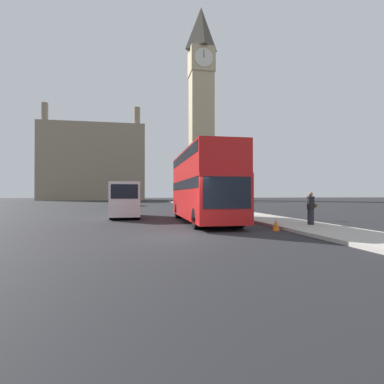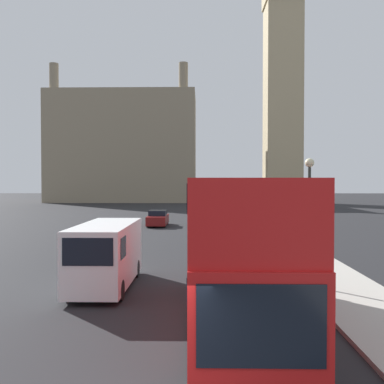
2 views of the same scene
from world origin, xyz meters
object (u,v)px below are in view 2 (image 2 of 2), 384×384
(clock_tower, at_px, (283,46))
(parked_sedan, at_px, (158,219))
(red_double_decker_bus, at_px, (236,245))
(street_lamp, at_px, (309,201))
(white_van, at_px, (106,254))

(clock_tower, relative_size, parked_sedan, 13.62)
(clock_tower, xyz_separation_m, parked_sedan, (-20.57, -45.01, -30.59))
(clock_tower, xyz_separation_m, red_double_decker_bus, (-15.37, -73.77, -28.84))
(red_double_decker_bus, distance_m, street_lamp, 5.61)
(red_double_decker_bus, relative_size, white_van, 1.81)
(white_van, xyz_separation_m, street_lamp, (8.12, -0.10, 2.15))
(red_double_decker_bus, xyz_separation_m, white_van, (-4.86, 4.54, -1.06))
(clock_tower, bearing_deg, red_double_decker_bus, -101.77)
(red_double_decker_bus, bearing_deg, clock_tower, 78.23)
(street_lamp, height_order, parked_sedan, street_lamp)
(red_double_decker_bus, bearing_deg, white_van, 136.96)
(clock_tower, height_order, red_double_decker_bus, clock_tower)
(clock_tower, relative_size, red_double_decker_bus, 5.87)
(clock_tower, relative_size, street_lamp, 12.03)
(white_van, height_order, street_lamp, street_lamp)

